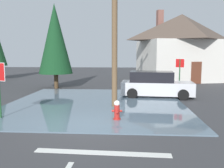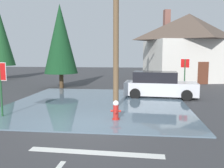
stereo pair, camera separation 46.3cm
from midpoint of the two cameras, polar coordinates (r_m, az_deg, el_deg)
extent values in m
cube|color=#38383A|center=(9.04, -4.99, -10.52)|extent=(80.00, 80.00, 0.10)
cube|color=slate|center=(13.13, -2.37, -4.57)|extent=(9.37, 9.96, 0.05)
cube|color=silver|center=(6.84, -2.00, -15.97)|extent=(3.77, 0.44, 0.01)
cylinder|color=#1E4C28|center=(11.01, -23.76, -1.44)|extent=(0.08, 0.08, 2.32)
cube|color=white|center=(10.93, -23.97, 2.74)|extent=(0.71, 0.30, 0.75)
cube|color=red|center=(10.93, -23.97, 2.74)|extent=(0.67, 0.29, 0.71)
cylinder|color=#AD231E|center=(9.84, 2.28, -8.42)|extent=(0.30, 0.30, 0.10)
cylinder|color=#AD231E|center=(9.75, 2.29, -6.58)|extent=(0.22, 0.22, 0.55)
sphere|color=white|center=(9.68, 2.30, -4.63)|extent=(0.24, 0.24, 0.24)
cylinder|color=#AD231E|center=(9.76, 1.35, -6.41)|extent=(0.10, 0.09, 0.09)
cylinder|color=#AD231E|center=(9.74, 3.24, -6.45)|extent=(0.10, 0.09, 0.09)
cylinder|color=#AD231E|center=(9.59, 2.23, -6.65)|extent=(0.11, 0.10, 0.11)
cylinder|color=brown|center=(12.18, 2.10, 17.15)|extent=(0.28, 0.28, 9.61)
cylinder|color=#1E4C28|center=(18.16, 17.57, 1.99)|extent=(0.08, 0.08, 2.33)
cube|color=white|center=(18.11, 17.67, 4.71)|extent=(0.59, 0.29, 0.64)
cube|color=red|center=(18.11, 17.67, 4.71)|extent=(0.56, 0.29, 0.60)
cube|color=beige|center=(25.72, 18.01, 5.30)|extent=(8.93, 7.97, 4.04)
pyramid|color=brown|center=(25.85, 18.30, 12.70)|extent=(9.64, 8.61, 2.63)
cube|color=brown|center=(26.21, 13.37, 14.23)|extent=(0.73, 0.73, 2.36)
cube|color=#592D1E|center=(22.97, 21.35, 2.43)|extent=(0.98, 0.30, 2.00)
cube|color=silver|center=(15.28, 12.29, -1.00)|extent=(4.52, 2.11, 0.79)
cube|color=black|center=(15.19, 11.04, 1.71)|extent=(2.75, 1.75, 0.64)
cylinder|color=black|center=(16.27, 17.47, -1.57)|extent=(0.66, 0.27, 0.64)
cylinder|color=black|center=(14.57, 18.19, -2.58)|extent=(0.66, 0.27, 0.64)
cylinder|color=black|center=(16.21, 6.94, -1.32)|extent=(0.66, 0.27, 0.64)
cylinder|color=black|center=(14.50, 6.42, -2.30)|extent=(0.66, 0.27, 0.64)
cylinder|color=#4C3823|center=(28.71, -24.56, 2.58)|extent=(0.41, 0.41, 1.46)
cylinder|color=#4C3823|center=(19.44, -11.24, 0.79)|extent=(0.33, 0.33, 1.17)
cone|color=#143D1E|center=(19.36, -11.48, 10.42)|extent=(2.61, 2.61, 5.34)
camera|label=1|loc=(0.23, -88.74, 0.16)|focal=38.52mm
camera|label=2|loc=(0.23, 91.26, -0.16)|focal=38.52mm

